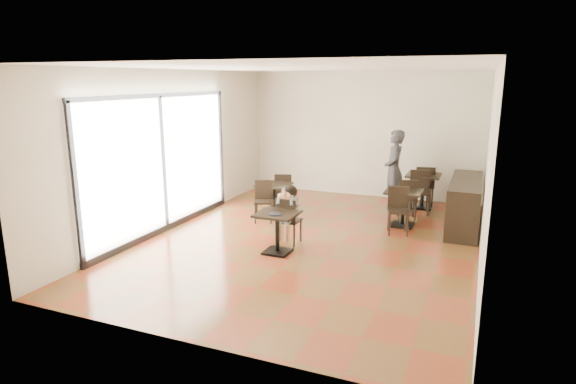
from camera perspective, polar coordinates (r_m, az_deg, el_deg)
The scene contains 23 objects.
floor at distance 9.26m, azimuth 2.75°, elevation -5.74°, with size 6.00×8.00×0.01m, color maroon.
ceiling at distance 8.75m, azimuth 2.99°, elevation 14.48°, with size 6.00×8.00×0.01m, color white.
wall_back at distance 12.68m, azimuth 8.92°, elevation 6.72°, with size 6.00×0.01×3.20m, color silver.
wall_front at distance 5.34m, azimuth -11.55°, elevation -2.36°, with size 6.00×0.01×3.20m, color silver.
wall_left at distance 10.25m, azimuth -13.23°, elevation 5.00°, with size 0.01×8.00×3.20m, color silver.
wall_right at distance 8.38m, azimuth 22.61°, elevation 2.54°, with size 0.01×8.00×3.20m, color silver.
storefront_window at distance 9.86m, azimuth -14.69°, elevation 3.42°, with size 0.04×4.50×2.60m, color white.
child_table at distance 8.50m, azimuth -1.28°, elevation -4.87°, with size 0.70×0.70×0.74m, color black, non-canonical shape.
child_chair at distance 8.96m, azimuth 0.12°, elevation -3.40°, with size 0.40×0.40×0.89m, color black, non-canonical shape.
child at distance 8.93m, azimuth 0.12°, elevation -2.70°, with size 0.40×0.56×1.11m, color gray, non-canonical shape.
plate at distance 8.30m, azimuth -1.57°, elevation -2.60°, with size 0.25×0.25×0.01m, color black.
pizza_slice at distance 8.65m, azimuth -0.35°, elevation -0.42°, with size 0.26×0.20×0.06m, color tan, non-canonical shape.
adult_patron at distance 11.57m, azimuth 12.44°, elevation 2.60°, with size 0.68×0.45×1.87m, color #36353B.
cafe_table_mid at distance 10.32m, azimuth 13.44°, elevation -1.89°, with size 0.72×0.72×0.76m, color black, non-canonical shape.
cafe_table_left at distance 10.84m, azimuth -1.68°, elevation -0.89°, with size 0.69×0.69×0.73m, color black, non-canonical shape.
cafe_table_back at distance 11.88m, azimuth 15.66°, elevation 0.10°, with size 0.77×0.77×0.81m, color black, non-canonical shape.
chair_mid_a at distance 10.82m, azimuth 13.93°, elevation -0.78°, with size 0.41×0.41×0.91m, color black, non-canonical shape.
chair_mid_b at distance 9.77m, azimuth 12.96°, elevation -2.24°, with size 0.41×0.41×0.91m, color black, non-canonical shape.
chair_left_a at distance 11.31m, azimuth -0.56°, elevation 0.11°, with size 0.39×0.39×0.87m, color black, non-canonical shape.
chair_left_b at distance 10.33m, azimuth -2.91°, elevation -1.18°, with size 0.39×0.39×0.87m, color black, non-canonical shape.
chair_back_a at distance 12.09m, azimuth 15.82°, elevation 0.72°, with size 0.44×0.44×0.98m, color black, non-canonical shape.
chair_back_b at distance 11.32m, azimuth 15.35°, elevation -0.08°, with size 0.44×0.44×0.98m, color black, non-canonical shape.
service_counter at distance 10.57m, azimuth 20.22°, elevation -1.32°, with size 0.60×2.40×1.00m, color black.
Camera 1 is at (2.89, -8.26, 3.02)m, focal length 30.00 mm.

